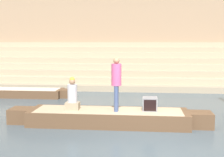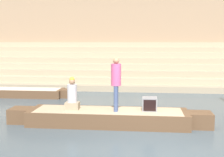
% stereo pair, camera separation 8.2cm
% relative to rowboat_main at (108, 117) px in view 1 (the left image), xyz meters
% --- Properties ---
extents(ground_plane, '(120.00, 120.00, 0.00)m').
position_rel_rowboat_main_xyz_m(ground_plane, '(1.44, -1.53, -0.26)').
color(ground_plane, '#3D4C56').
extents(ghat_steps, '(36.00, 6.06, 2.61)m').
position_rel_rowboat_main_xyz_m(ghat_steps, '(1.44, 10.41, 0.67)').
color(ghat_steps, gray).
rests_on(ghat_steps, ground).
extents(back_wall, '(34.20, 1.28, 7.68)m').
position_rel_rowboat_main_xyz_m(back_wall, '(1.44, 13.15, 3.55)').
color(back_wall, '#937A60').
rests_on(back_wall, ground).
extents(rowboat_main, '(6.66, 1.47, 0.49)m').
position_rel_rowboat_main_xyz_m(rowboat_main, '(0.00, 0.00, 0.00)').
color(rowboat_main, brown).
rests_on(rowboat_main, ground).
extents(person_standing, '(0.32, 0.32, 1.73)m').
position_rel_rowboat_main_xyz_m(person_standing, '(0.27, -0.10, 1.24)').
color(person_standing, '#3D4C75').
rests_on(person_standing, rowboat_main).
extents(person_rowing, '(0.45, 0.35, 1.09)m').
position_rel_rowboat_main_xyz_m(person_rowing, '(-1.19, -0.02, 0.67)').
color(person_rowing, gray).
rests_on(person_rowing, rowboat_main).
extents(tv_set, '(0.47, 0.46, 0.44)m').
position_rel_rowboat_main_xyz_m(tv_set, '(1.35, 0.08, 0.45)').
color(tv_set, slate).
rests_on(tv_set, rowboat_main).
extents(moored_boat_shore, '(5.19, 1.21, 0.39)m').
position_rel_rowboat_main_xyz_m(moored_boat_shore, '(-4.85, 4.70, -0.05)').
color(moored_boat_shore, brown).
rests_on(moored_boat_shore, ground).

